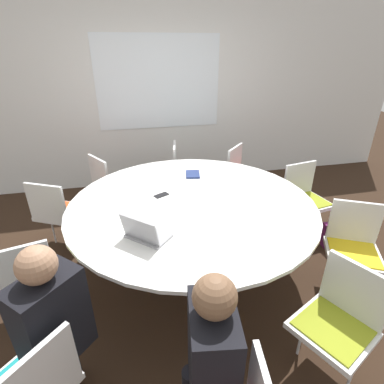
{
  "coord_description": "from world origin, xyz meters",
  "views": [
    {
      "loc": [
        -0.54,
        -2.39,
        2.07
      ],
      "look_at": [
        0.0,
        0.0,
        0.85
      ],
      "focal_mm": 28.0,
      "sensor_mm": 36.0,
      "label": 1
    }
  ],
  "objects_px": {
    "laptop": "(145,233)",
    "spiral_notebook": "(193,174)",
    "chair_4": "(305,195)",
    "chair_8": "(57,209)",
    "chair_6": "(184,168)",
    "chair_7": "(110,181)",
    "person_0": "(52,321)",
    "chair_5": "(243,173)",
    "handbag": "(339,235)",
    "chair_2": "(340,317)",
    "chair_9": "(25,276)",
    "person_1": "(209,357)",
    "chair_3": "(354,243)",
    "cell_phone": "(161,195)"
  },
  "relations": [
    {
      "from": "laptop",
      "to": "spiral_notebook",
      "type": "relative_size",
      "value": 1.66
    },
    {
      "from": "chair_4",
      "to": "spiral_notebook",
      "type": "height_order",
      "value": "chair_4"
    },
    {
      "from": "chair_8",
      "to": "laptop",
      "type": "relative_size",
      "value": 2.17
    },
    {
      "from": "chair_6",
      "to": "laptop",
      "type": "bearing_deg",
      "value": -8.44
    },
    {
      "from": "chair_4",
      "to": "chair_6",
      "type": "distance_m",
      "value": 1.63
    },
    {
      "from": "chair_7",
      "to": "person_0",
      "type": "relative_size",
      "value": 0.71
    },
    {
      "from": "chair_4",
      "to": "chair_5",
      "type": "xyz_separation_m",
      "value": [
        -0.46,
        0.77,
        0.0
      ]
    },
    {
      "from": "laptop",
      "to": "handbag",
      "type": "bearing_deg",
      "value": -124.41
    },
    {
      "from": "chair_2",
      "to": "chair_8",
      "type": "distance_m",
      "value": 2.74
    },
    {
      "from": "chair_9",
      "to": "person_1",
      "type": "distance_m",
      "value": 1.56
    },
    {
      "from": "person_1",
      "to": "laptop",
      "type": "relative_size",
      "value": 3.07
    },
    {
      "from": "chair_2",
      "to": "handbag",
      "type": "bearing_deg",
      "value": -64.31
    },
    {
      "from": "chair_5",
      "to": "laptop",
      "type": "xyz_separation_m",
      "value": [
        -1.42,
        -1.6,
        0.3
      ]
    },
    {
      "from": "chair_3",
      "to": "chair_6",
      "type": "relative_size",
      "value": 1.0
    },
    {
      "from": "chair_4",
      "to": "chair_6",
      "type": "xyz_separation_m",
      "value": [
        -1.2,
        1.1,
        0.0
      ]
    },
    {
      "from": "chair_7",
      "to": "chair_9",
      "type": "xyz_separation_m",
      "value": [
        -0.58,
        -1.64,
        0.0
      ]
    },
    {
      "from": "chair_4",
      "to": "chair_8",
      "type": "height_order",
      "value": "same"
    },
    {
      "from": "chair_2",
      "to": "chair_3",
      "type": "height_order",
      "value": "same"
    },
    {
      "from": "chair_6",
      "to": "laptop",
      "type": "distance_m",
      "value": 2.08
    },
    {
      "from": "chair_5",
      "to": "chair_9",
      "type": "xyz_separation_m",
      "value": [
        -2.33,
        -1.53,
        0.0
      ]
    },
    {
      "from": "chair_4",
      "to": "laptop",
      "type": "height_order",
      "value": "laptop"
    },
    {
      "from": "spiral_notebook",
      "to": "laptop",
      "type": "bearing_deg",
      "value": -119.03
    },
    {
      "from": "chair_2",
      "to": "laptop",
      "type": "bearing_deg",
      "value": 30.94
    },
    {
      "from": "chair_3",
      "to": "chair_8",
      "type": "xyz_separation_m",
      "value": [
        -2.64,
        1.2,
        0.0
      ]
    },
    {
      "from": "chair_4",
      "to": "chair_6",
      "type": "relative_size",
      "value": 1.0
    },
    {
      "from": "chair_2",
      "to": "chair_7",
      "type": "relative_size",
      "value": 1.0
    },
    {
      "from": "chair_8",
      "to": "person_1",
      "type": "distance_m",
      "value": 2.35
    },
    {
      "from": "chair_3",
      "to": "chair_6",
      "type": "bearing_deg",
      "value": -33.93
    },
    {
      "from": "chair_2",
      "to": "chair_9",
      "type": "relative_size",
      "value": 1.0
    },
    {
      "from": "chair_7",
      "to": "chair_4",
      "type": "bearing_deg",
      "value": 37.47
    },
    {
      "from": "laptop",
      "to": "chair_8",
      "type": "bearing_deg",
      "value": -9.26
    },
    {
      "from": "chair_7",
      "to": "laptop",
      "type": "xyz_separation_m",
      "value": [
        0.33,
        -1.72,
        0.3
      ]
    },
    {
      "from": "chair_9",
      "to": "cell_phone",
      "type": "height_order",
      "value": "chair_9"
    },
    {
      "from": "chair_2",
      "to": "chair_4",
      "type": "distance_m",
      "value": 1.76
    },
    {
      "from": "person_1",
      "to": "handbag",
      "type": "distance_m",
      "value": 2.49
    },
    {
      "from": "chair_3",
      "to": "laptop",
      "type": "bearing_deg",
      "value": 24.36
    },
    {
      "from": "person_0",
      "to": "person_1",
      "type": "xyz_separation_m",
      "value": [
        0.79,
        -0.4,
        0.0
      ]
    },
    {
      "from": "chair_6",
      "to": "chair_9",
      "type": "relative_size",
      "value": 1.0
    },
    {
      "from": "chair_3",
      "to": "chair_9",
      "type": "bearing_deg",
      "value": 23.88
    },
    {
      "from": "cell_phone",
      "to": "chair_8",
      "type": "bearing_deg",
      "value": 159.16
    },
    {
      "from": "chair_3",
      "to": "chair_4",
      "type": "bearing_deg",
      "value": -68.21
    },
    {
      "from": "handbag",
      "to": "laptop",
      "type": "bearing_deg",
      "value": -167.49
    },
    {
      "from": "person_1",
      "to": "chair_5",
      "type": "bearing_deg",
      "value": -15.92
    },
    {
      "from": "chair_3",
      "to": "person_1",
      "type": "xyz_separation_m",
      "value": [
        -1.56,
        -0.87,
        0.2
      ]
    },
    {
      "from": "cell_phone",
      "to": "chair_2",
      "type": "bearing_deg",
      "value": -57.07
    },
    {
      "from": "chair_6",
      "to": "chair_8",
      "type": "relative_size",
      "value": 1.0
    },
    {
      "from": "chair_7",
      "to": "chair_5",
      "type": "bearing_deg",
      "value": 55.46
    },
    {
      "from": "chair_9",
      "to": "person_1",
      "type": "xyz_separation_m",
      "value": [
        1.13,
        -1.06,
        0.2
      ]
    },
    {
      "from": "chair_8",
      "to": "person_1",
      "type": "bearing_deg",
      "value": -35.92
    },
    {
      "from": "spiral_notebook",
      "to": "chair_5",
      "type": "bearing_deg",
      "value": 31.24
    }
  ]
}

